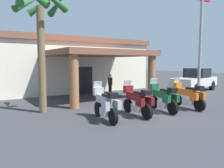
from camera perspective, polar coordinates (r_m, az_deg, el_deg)
The scene contains 10 objects.
ground_plane at distance 11.11m, azimuth 7.95°, elevation -7.18°, with size 80.00×80.00×0.00m, color #38383D.
motel_building at distance 19.81m, azimuth -11.35°, elevation 5.05°, with size 14.17×11.74×4.47m.
motorcycle_silver at distance 9.30m, azimuth -1.74°, elevation -5.26°, with size 0.74×2.21×1.61m.
motorcycle_maroon at distance 10.15m, azimuth 6.58°, elevation -4.36°, with size 0.73×2.21×1.61m.
motorcycle_green at distance 11.24m, azimuth 13.20°, elevation -3.50°, with size 0.79×2.21×1.61m.
motorcycle_orange at distance 12.32m, azimuth 19.29°, elevation -2.87°, with size 0.72×2.21×1.61m.
pedestrian at distance 16.04m, azimuth -0.50°, elevation 0.17°, with size 0.32×0.53×1.60m.
pickup_truck_white at distance 20.21m, azimuth 20.84°, elevation 1.00°, with size 5.50×3.04×1.95m.
palm_tree_roadside at distance 11.31m, azimuth -18.35°, elevation 15.48°, with size 2.51×2.63×6.07m.
roadside_sign at distance 15.13m, azimuth 22.24°, elevation 14.46°, with size 1.40×0.18×7.35m.
Camera 1 is at (-6.87, -8.37, 2.47)m, focal length 35.03 mm.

